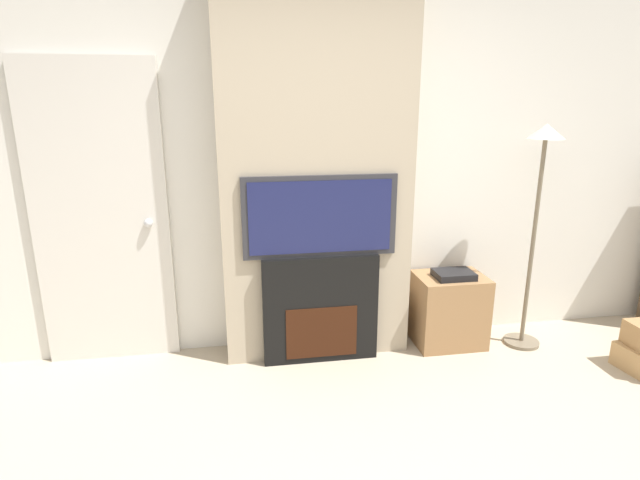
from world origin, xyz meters
TOP-DOWN VIEW (x-y plane):
  - wall_back at (0.00, 2.03)m, footprint 6.00×0.06m
  - chimney_breast at (0.00, 1.85)m, footprint 1.30×0.29m
  - fireplace at (0.00, 1.71)m, footprint 0.80×0.15m
  - television at (0.00, 1.71)m, footprint 1.03×0.07m
  - floor_lamp at (1.54, 1.67)m, footprint 0.26×0.26m
  - media_stand at (0.99, 1.78)m, footprint 0.50×0.38m
  - entry_door at (-1.44, 1.97)m, footprint 0.88×0.09m

SIDE VIEW (x-z plane):
  - media_stand at x=0.99m, z-range -0.02..0.57m
  - fireplace at x=0.00m, z-range 0.00..0.76m
  - entry_door at x=-1.44m, z-range 0.00..2.05m
  - television at x=0.00m, z-range 0.77..1.31m
  - floor_lamp at x=1.54m, z-range 0.36..1.99m
  - wall_back at x=0.00m, z-range 0.00..2.70m
  - chimney_breast at x=0.00m, z-range 0.00..2.70m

